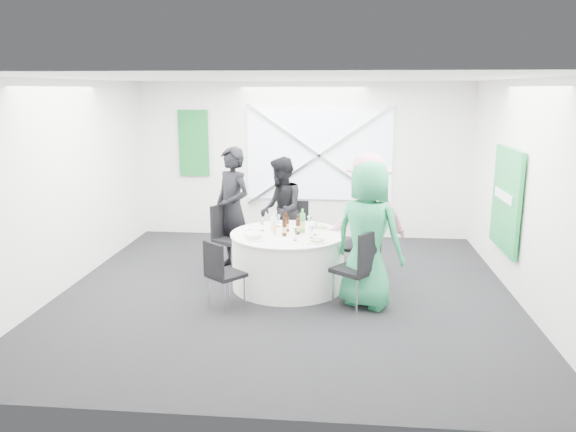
# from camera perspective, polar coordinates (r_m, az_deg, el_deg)

# --- Properties ---
(floor) EXTENTS (6.00, 6.00, 0.00)m
(floor) POSITION_cam_1_polar(r_m,az_deg,el_deg) (7.64, -0.14, -7.67)
(floor) COLOR black
(floor) RESTS_ON ground
(ceiling) EXTENTS (6.00, 6.00, 0.00)m
(ceiling) POSITION_cam_1_polar(r_m,az_deg,el_deg) (7.16, -0.16, 13.83)
(ceiling) COLOR white
(ceiling) RESTS_ON wall_back
(wall_back) EXTENTS (6.00, 0.00, 6.00)m
(wall_back) POSITION_cam_1_polar(r_m,az_deg,el_deg) (10.22, 1.51, 5.66)
(wall_back) COLOR white
(wall_back) RESTS_ON floor
(wall_front) EXTENTS (6.00, 0.00, 6.00)m
(wall_front) POSITION_cam_1_polar(r_m,az_deg,el_deg) (4.37, -4.02, -4.16)
(wall_front) COLOR white
(wall_front) RESTS_ON floor
(wall_left) EXTENTS (0.00, 6.00, 6.00)m
(wall_left) POSITION_cam_1_polar(r_m,az_deg,el_deg) (8.13, -21.74, 2.89)
(wall_left) COLOR white
(wall_left) RESTS_ON floor
(wall_right) EXTENTS (0.00, 6.00, 6.00)m
(wall_right) POSITION_cam_1_polar(r_m,az_deg,el_deg) (7.59, 23.03, 2.13)
(wall_right) COLOR white
(wall_right) RESTS_ON floor
(window_panel) EXTENTS (2.60, 0.03, 1.60)m
(window_panel) POSITION_cam_1_polar(r_m,az_deg,el_deg) (10.16, 3.19, 6.17)
(window_panel) COLOR white
(window_panel) RESTS_ON wall_back
(window_brace_a) EXTENTS (2.63, 0.05, 1.84)m
(window_brace_a) POSITION_cam_1_polar(r_m,az_deg,el_deg) (10.12, 3.18, 6.14)
(window_brace_a) COLOR silver
(window_brace_a) RESTS_ON window_panel
(window_brace_b) EXTENTS (2.63, 0.05, 1.84)m
(window_brace_b) POSITION_cam_1_polar(r_m,az_deg,el_deg) (10.12, 3.18, 6.14)
(window_brace_b) COLOR silver
(window_brace_b) RESTS_ON window_panel
(green_banner) EXTENTS (0.55, 0.04, 1.20)m
(green_banner) POSITION_cam_1_polar(r_m,az_deg,el_deg) (10.47, -9.58, 7.31)
(green_banner) COLOR #156A27
(green_banner) RESTS_ON wall_back
(green_sign) EXTENTS (0.05, 1.20, 1.40)m
(green_sign) POSITION_cam_1_polar(r_m,az_deg,el_deg) (8.17, 21.28, 1.55)
(green_sign) COLOR #198E3F
(green_sign) RESTS_ON wall_right
(banquet_table) EXTENTS (1.56, 1.56, 0.76)m
(banquet_table) POSITION_cam_1_polar(r_m,az_deg,el_deg) (7.70, 0.00, -4.50)
(banquet_table) COLOR silver
(banquet_table) RESTS_ON floor
(chair_back) EXTENTS (0.44, 0.45, 0.98)m
(chair_back) POSITION_cam_1_polar(r_m,az_deg,el_deg) (8.68, 0.66, -1.18)
(chair_back) COLOR black
(chair_back) RESTS_ON floor
(chair_back_left) EXTENTS (0.63, 0.63, 1.00)m
(chair_back_left) POSITION_cam_1_polar(r_m,az_deg,el_deg) (8.37, -6.13, -1.67)
(chair_back_left) COLOR black
(chair_back_left) RESTS_ON floor
(chair_back_right) EXTENTS (0.58, 0.58, 0.92)m
(chair_back_right) POSITION_cam_1_polar(r_m,az_deg,el_deg) (8.25, 6.88, -2.30)
(chair_back_right) COLOR black
(chair_back_right) RESTS_ON floor
(chair_front_right) EXTENTS (0.65, 0.64, 1.01)m
(chair_front_right) POSITION_cam_1_polar(r_m,az_deg,el_deg) (6.90, 7.40, -4.80)
(chair_front_right) COLOR black
(chair_front_right) RESTS_ON floor
(chair_front_left) EXTENTS (0.55, 0.56, 0.87)m
(chair_front_left) POSITION_cam_1_polar(r_m,az_deg,el_deg) (6.96, -6.83, -5.44)
(chair_front_left) COLOR black
(chair_front_left) RESTS_ON floor
(person_man_back_left) EXTENTS (0.80, 0.77, 1.84)m
(person_man_back_left) POSITION_cam_1_polar(r_m,az_deg,el_deg) (8.41, -5.67, 0.74)
(person_man_back_left) COLOR black
(person_man_back_left) RESTS_ON floor
(person_man_back) EXTENTS (0.58, 0.87, 1.66)m
(person_man_back) POSITION_cam_1_polar(r_m,az_deg,el_deg) (8.72, -0.71, 0.61)
(person_man_back) COLOR black
(person_man_back) RESTS_ON floor
(person_woman_pink) EXTENTS (1.29, 0.90, 1.82)m
(person_woman_pink) POSITION_cam_1_polar(r_m,az_deg,el_deg) (7.90, 8.07, -0.22)
(person_woman_pink) COLOR #C78191
(person_woman_pink) RESTS_ON floor
(person_woman_green) EXTENTS (1.07, 0.95, 1.83)m
(person_woman_green) POSITION_cam_1_polar(r_m,az_deg,el_deg) (6.96, 8.14, -1.93)
(person_woman_green) COLOR #248654
(person_woman_green) RESTS_ON floor
(plate_back) EXTENTS (0.29, 0.29, 0.01)m
(plate_back) POSITION_cam_1_polar(r_m,az_deg,el_deg) (8.15, 1.02, -0.71)
(plate_back) COLOR white
(plate_back) RESTS_ON banquet_table
(plate_back_left) EXTENTS (0.25, 0.25, 0.01)m
(plate_back_left) POSITION_cam_1_polar(r_m,az_deg,el_deg) (7.86, -3.10, -1.23)
(plate_back_left) COLOR white
(plate_back_left) RESTS_ON banquet_table
(plate_back_right) EXTENTS (0.25, 0.25, 0.04)m
(plate_back_right) POSITION_cam_1_polar(r_m,az_deg,el_deg) (7.86, 3.42, -1.18)
(plate_back_right) COLOR white
(plate_back_right) RESTS_ON banquet_table
(plate_front_right) EXTENTS (0.25, 0.25, 0.04)m
(plate_front_right) POSITION_cam_1_polar(r_m,az_deg,el_deg) (7.17, 3.00, -2.56)
(plate_front_right) COLOR white
(plate_front_right) RESTS_ON banquet_table
(plate_front_left) EXTENTS (0.29, 0.29, 0.01)m
(plate_front_left) POSITION_cam_1_polar(r_m,az_deg,el_deg) (7.33, -3.17, -2.28)
(plate_front_left) COLOR white
(plate_front_left) RESTS_ON banquet_table
(napkin) EXTENTS (0.23, 0.21, 0.05)m
(napkin) POSITION_cam_1_polar(r_m,az_deg,el_deg) (7.30, -3.54, -2.08)
(napkin) COLOR silver
(napkin) RESTS_ON plate_front_left
(beer_bottle_a) EXTENTS (0.06, 0.06, 0.27)m
(beer_bottle_a) POSITION_cam_1_polar(r_m,az_deg,el_deg) (7.68, -0.26, -0.79)
(beer_bottle_a) COLOR #391B0A
(beer_bottle_a) RESTS_ON banquet_table
(beer_bottle_b) EXTENTS (0.06, 0.06, 0.25)m
(beer_bottle_b) POSITION_cam_1_polar(r_m,az_deg,el_deg) (7.67, -0.10, -0.89)
(beer_bottle_b) COLOR #391B0A
(beer_bottle_b) RESTS_ON banquet_table
(beer_bottle_c) EXTENTS (0.06, 0.06, 0.27)m
(beer_bottle_c) POSITION_cam_1_polar(r_m,az_deg,el_deg) (7.52, 1.00, -1.10)
(beer_bottle_c) COLOR #391B0A
(beer_bottle_c) RESTS_ON banquet_table
(beer_bottle_d) EXTENTS (0.06, 0.06, 0.28)m
(beer_bottle_d) POSITION_cam_1_polar(r_m,az_deg,el_deg) (7.43, -0.37, -1.24)
(beer_bottle_d) COLOR #391B0A
(beer_bottle_d) RESTS_ON banquet_table
(green_water_bottle) EXTENTS (0.08, 0.08, 0.32)m
(green_water_bottle) POSITION_cam_1_polar(r_m,az_deg,el_deg) (7.62, 1.48, -0.72)
(green_water_bottle) COLOR green
(green_water_bottle) RESTS_ON banquet_table
(clear_water_bottle) EXTENTS (0.08, 0.08, 0.30)m
(clear_water_bottle) POSITION_cam_1_polar(r_m,az_deg,el_deg) (7.52, -1.46, -1.00)
(clear_water_bottle) COLOR white
(clear_water_bottle) RESTS_ON banquet_table
(wine_glass_a) EXTENTS (0.07, 0.07, 0.17)m
(wine_glass_a) POSITION_cam_1_polar(r_m,az_deg,el_deg) (7.69, -2.63, -0.64)
(wine_glass_a) COLOR white
(wine_glass_a) RESTS_ON banquet_table
(wine_glass_b) EXTENTS (0.07, 0.07, 0.17)m
(wine_glass_b) POSITION_cam_1_polar(r_m,az_deg,el_deg) (7.22, 0.75, -1.53)
(wine_glass_b) COLOR white
(wine_glass_b) RESTS_ON banquet_table
(wine_glass_c) EXTENTS (0.07, 0.07, 0.17)m
(wine_glass_c) POSITION_cam_1_polar(r_m,az_deg,el_deg) (7.48, 2.78, -1.02)
(wine_glass_c) COLOR white
(wine_glass_c) RESTS_ON banquet_table
(wine_glass_d) EXTENTS (0.07, 0.07, 0.17)m
(wine_glass_d) POSITION_cam_1_polar(r_m,az_deg,el_deg) (7.33, 2.43, -1.31)
(wine_glass_d) COLOR white
(wine_glass_d) RESTS_ON banquet_table
(wine_glass_e) EXTENTS (0.07, 0.07, 0.17)m
(wine_glass_e) POSITION_cam_1_polar(r_m,az_deg,el_deg) (7.87, 2.20, -0.33)
(wine_glass_e) COLOR white
(wine_glass_e) RESTS_ON banquet_table
(wine_glass_f) EXTENTS (0.07, 0.07, 0.17)m
(wine_glass_f) POSITION_cam_1_polar(r_m,az_deg,el_deg) (7.89, -1.45, -0.29)
(wine_glass_f) COLOR white
(wine_glass_f) RESTS_ON banquet_table
(wine_glass_g) EXTENTS (0.07, 0.07, 0.17)m
(wine_glass_g) POSITION_cam_1_polar(r_m,az_deg,el_deg) (7.93, -1.00, -0.21)
(wine_glass_g) COLOR white
(wine_glass_g) RESTS_ON banquet_table
(fork_a) EXTENTS (0.08, 0.14, 0.01)m
(fork_a) POSITION_cam_1_polar(r_m,az_deg,el_deg) (7.64, 4.32, -1.69)
(fork_a) COLOR silver
(fork_a) RESTS_ON banquet_table
(knife_a) EXTENTS (0.08, 0.14, 0.01)m
(knife_a) POSITION_cam_1_polar(r_m,az_deg,el_deg) (7.95, 3.27, -1.10)
(knife_a) COLOR silver
(knife_a) RESTS_ON banquet_table
(fork_b) EXTENTS (0.10, 0.13, 0.01)m
(fork_b) POSITION_cam_1_polar(r_m,az_deg,el_deg) (7.12, 2.29, -2.75)
(fork_b) COLOR silver
(fork_b) RESTS_ON banquet_table
(knife_b) EXTENTS (0.12, 0.12, 0.01)m
(knife_b) POSITION_cam_1_polar(r_m,az_deg,el_deg) (7.30, 3.75, -2.38)
(knife_b) COLOR silver
(knife_b) RESTS_ON banquet_table
(fork_c) EXTENTS (0.11, 0.12, 0.01)m
(fork_c) POSITION_cam_1_polar(r_m,az_deg,el_deg) (7.44, -4.20, -2.10)
(fork_c) COLOR silver
(fork_c) RESTS_ON banquet_table
(knife_c) EXTENTS (0.12, 0.12, 0.01)m
(knife_c) POSITION_cam_1_polar(r_m,az_deg,el_deg) (7.14, -2.54, -2.71)
(knife_c) COLOR silver
(knife_c) RESTS_ON banquet_table
(fork_d) EXTENTS (0.15, 0.02, 0.01)m
(fork_d) POSITION_cam_1_polar(r_m,az_deg,el_deg) (8.12, 1.43, -0.79)
(fork_d) COLOR silver
(fork_d) RESTS_ON banquet_table
(knife_d) EXTENTS (0.15, 0.02, 0.01)m
(knife_d) POSITION_cam_1_polar(r_m,az_deg,el_deg) (8.15, -0.68, -0.74)
(knife_d) COLOR silver
(knife_d) RESTS_ON banquet_table
(fork_e) EXTENTS (0.08, 0.14, 0.01)m
(fork_e) POSITION_cam_1_polar(r_m,az_deg,el_deg) (8.04, -2.60, -0.94)
(fork_e) COLOR silver
(fork_e) RESTS_ON banquet_table
(knife_e) EXTENTS (0.08, 0.14, 0.01)m
(knife_e) POSITION_cam_1_polar(r_m,az_deg,el_deg) (7.76, -4.13, -1.47)
(knife_e) COLOR silver
(knife_e) RESTS_ON banquet_table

